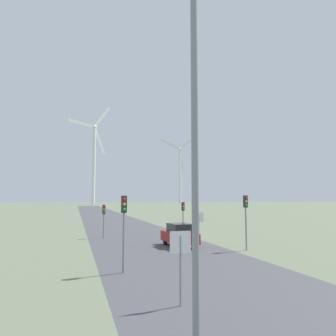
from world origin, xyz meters
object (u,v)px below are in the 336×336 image
object	(u,v)px
car_approaching	(179,235)
wind_turbine_left	(94,157)
traffic_light_post_mid_left	(104,214)
traffic_light_post_mid_right	(183,211)
traffic_light_post_near_right	(246,210)
stop_sign_far	(199,222)
wind_turbine_center	(180,169)
traffic_light_post_near_left	(124,216)
streetlamp	(194,65)
stop_sign_near	(180,253)

from	to	relation	value
car_approaching	wind_turbine_left	size ratio (longest dim) A/B	0.07
traffic_light_post_mid_left	traffic_light_post_mid_right	xyz separation A→B (m)	(8.32, 0.47, 0.16)
car_approaching	wind_turbine_left	world-z (taller)	wind_turbine_left
traffic_light_post_near_right	traffic_light_post_mid_right	bearing A→B (deg)	96.64
traffic_light_post_mid_left	traffic_light_post_mid_right	distance (m)	8.33
stop_sign_far	traffic_light_post_mid_right	world-z (taller)	traffic_light_post_mid_right
traffic_light_post_mid_right	wind_turbine_center	bearing A→B (deg)	72.16
traffic_light_post_near_left	streetlamp	bearing A→B (deg)	-87.77
stop_sign_near	stop_sign_far	xyz separation A→B (m)	(6.40, 14.62, 0.00)
streetlamp	wind_turbine_center	size ratio (longest dim) A/B	0.21
stop_sign_near	car_approaching	xyz separation A→B (m)	(4.42, 13.86, -0.95)
streetlamp	traffic_light_post_near_right	size ratio (longest dim) A/B	2.91
stop_sign_near	traffic_light_post_near_left	distance (m)	5.97
stop_sign_near	traffic_light_post_near_right	bearing A→B (deg)	50.97
traffic_light_post_mid_right	wind_turbine_center	size ratio (longest dim) A/B	0.06
traffic_light_post_near_left	traffic_light_post_near_right	bearing A→B (deg)	26.30
stop_sign_far	wind_turbine_center	world-z (taller)	wind_turbine_center
stop_sign_far	car_approaching	distance (m)	2.32
traffic_light_post_mid_left	wind_turbine_left	bearing A→B (deg)	87.39
traffic_light_post_mid_right	wind_turbine_left	size ratio (longest dim) A/B	0.05
stop_sign_far	traffic_light_post_mid_right	distance (m)	7.08
traffic_light_post_near_right	traffic_light_post_mid_right	world-z (taller)	traffic_light_post_near_right
wind_turbine_left	traffic_light_post_near_left	bearing A→B (deg)	-92.47
wind_turbine_left	traffic_light_post_mid_left	bearing A→B (deg)	-92.61
car_approaching	traffic_light_post_near_left	bearing A→B (deg)	-124.95
stop_sign_near	stop_sign_far	distance (m)	15.96
stop_sign_near	stop_sign_far	size ratio (longest dim) A/B	1.00
traffic_light_post_near_right	stop_sign_near	bearing A→B (deg)	-129.03
traffic_light_post_near_right	car_approaching	world-z (taller)	traffic_light_post_near_right
streetlamp	stop_sign_near	xyz separation A→B (m)	(0.87, 3.90, -5.42)
traffic_light_post_mid_left	wind_turbine_left	xyz separation A→B (m)	(7.90, 173.52, 26.92)
wind_turbine_left	stop_sign_far	bearing A→B (deg)	-90.16
traffic_light_post_near_left	stop_sign_far	bearing A→B (deg)	49.23
traffic_light_post_near_left	wind_turbine_left	distance (m)	190.92
traffic_light_post_near_left	car_approaching	xyz separation A→B (m)	(5.67, 8.11, -2.01)
wind_turbine_center	traffic_light_post_mid_right	bearing A→B (deg)	-107.84
traffic_light_post_mid_right	stop_sign_far	bearing A→B (deg)	-97.53
traffic_light_post_near_right	car_approaching	distance (m)	5.68
traffic_light_post_near_left	traffic_light_post_mid_left	distance (m)	15.41
traffic_light_post_mid_right	car_approaching	bearing A→B (deg)	-110.54
traffic_light_post_near_right	wind_turbine_center	size ratio (longest dim) A/B	0.07
stop_sign_far	wind_turbine_center	bearing A→B (deg)	72.46
car_approaching	wind_turbine_left	distance (m)	183.03
traffic_light_post_near_left	traffic_light_post_mid_left	size ratio (longest dim) A/B	1.24
car_approaching	wind_turbine_left	xyz separation A→B (m)	(2.48, 180.80, 28.36)
stop_sign_far	wind_turbine_left	world-z (taller)	wind_turbine_left
traffic_light_post_near_left	wind_turbine_center	world-z (taller)	wind_turbine_center
streetlamp	stop_sign_near	bearing A→B (deg)	77.39
streetlamp	traffic_light_post_near_left	world-z (taller)	streetlamp
streetlamp	stop_sign_near	world-z (taller)	streetlamp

